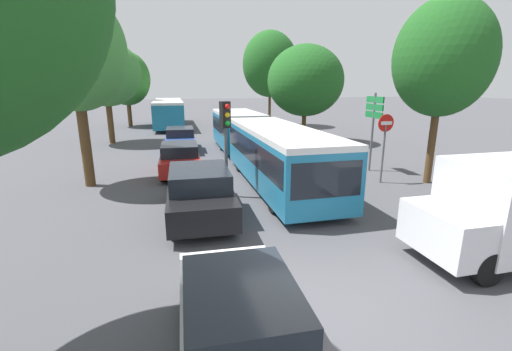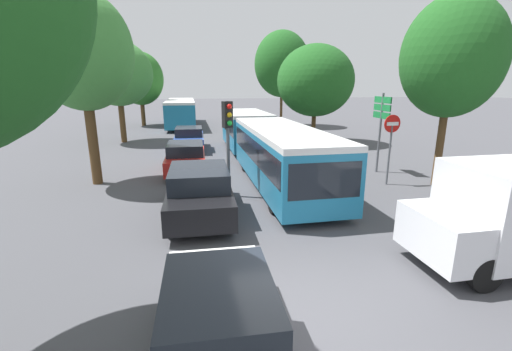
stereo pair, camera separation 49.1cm
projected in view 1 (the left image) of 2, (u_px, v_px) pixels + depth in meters
name	position (u px, v px, depth m)	size (l,w,h in m)	color
ground_plane	(322.00, 311.00, 6.16)	(200.00, 200.00, 0.00)	#47474C
articulated_bus	(257.00, 140.00, 16.65)	(2.88, 15.86, 2.34)	teal
city_bus_rear	(169.00, 111.00, 33.45)	(3.02, 11.81, 2.52)	teal
queued_car_white	(240.00, 325.00, 4.79)	(1.88, 3.97, 1.35)	white
queued_car_black	(200.00, 192.00, 10.42)	(2.14, 4.53, 1.54)	black
queued_car_red	(180.00, 158.00, 15.53)	(1.95, 4.13, 1.40)	#B21E19
queued_car_blue	(180.00, 139.00, 21.09)	(1.98, 4.18, 1.42)	#284799
traffic_light	(226.00, 128.00, 11.83)	(0.38, 0.40, 3.40)	#56595E
no_entry_sign	(385.00, 138.00, 13.77)	(0.70, 0.08, 2.82)	#56595E
direction_sign_post	(374.00, 116.00, 15.63)	(0.15, 1.40, 3.60)	#56595E
tree_left_mid	(74.00, 51.00, 12.52)	(3.76, 3.76, 7.37)	#51381E
tree_left_far	(105.00, 73.00, 22.75)	(4.65, 4.65, 6.89)	#51381E
tree_left_distant	(127.00, 80.00, 32.66)	(4.43, 4.43, 7.08)	#51381E
tree_right_near	(443.00, 58.00, 13.02)	(3.68, 3.68, 7.16)	#51381E
tree_right_mid	(306.00, 83.00, 23.28)	(5.16, 5.16, 6.60)	#51381E
tree_right_far	(271.00, 66.00, 32.35)	(5.20, 5.20, 8.90)	#51381E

